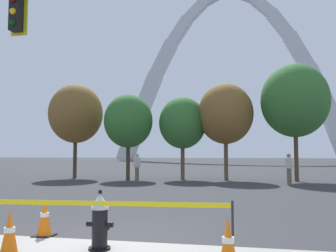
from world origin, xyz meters
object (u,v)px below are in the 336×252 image
(pedestrian_walking_left, at_px, (289,169))
(pedestrian_walking_right, at_px, (137,167))
(fire_hydrant, at_px, (100,221))
(traffic_cone_mid_sidewalk, at_px, (45,218))
(traffic_cone_curb_edge, at_px, (228,244))
(traffic_cone_by_hydrant, at_px, (9,233))
(monument_arch, at_px, (229,83))

(pedestrian_walking_left, height_order, pedestrian_walking_right, same)
(fire_hydrant, xyz_separation_m, traffic_cone_mid_sidewalk, (-1.43, 0.71, -0.11))
(traffic_cone_curb_edge, xyz_separation_m, pedestrian_walking_left, (2.54, 14.26, 0.46))
(fire_hydrant, relative_size, traffic_cone_curb_edge, 1.36)
(traffic_cone_curb_edge, bearing_deg, pedestrian_walking_left, 79.91)
(traffic_cone_by_hydrant, height_order, pedestrian_walking_right, pedestrian_walking_right)
(fire_hydrant, height_order, traffic_cone_curb_edge, fire_hydrant)
(traffic_cone_mid_sidewalk, bearing_deg, traffic_cone_by_hydrant, -81.41)
(fire_hydrant, xyz_separation_m, pedestrian_walking_left, (4.68, 13.61, 0.35))
(monument_arch, bearing_deg, traffic_cone_mid_sidewalk, -91.19)
(fire_hydrant, height_order, monument_arch, monument_arch)
(traffic_cone_curb_edge, relative_size, pedestrian_walking_left, 0.46)
(pedestrian_walking_right, bearing_deg, traffic_cone_by_hydrant, -81.35)
(monument_arch, bearing_deg, traffic_cone_curb_edge, -88.19)
(fire_hydrant, xyz_separation_m, pedestrian_walking_right, (-3.42, 13.74, 0.35))
(fire_hydrant, height_order, pedestrian_walking_right, pedestrian_walking_right)
(pedestrian_walking_left, bearing_deg, traffic_cone_mid_sidewalk, -115.37)
(traffic_cone_mid_sidewalk, bearing_deg, pedestrian_walking_left, 64.63)
(pedestrian_walking_left, bearing_deg, traffic_cone_curb_edge, -100.09)
(fire_hydrant, relative_size, pedestrian_walking_right, 0.62)
(traffic_cone_mid_sidewalk, bearing_deg, monument_arch, 88.81)
(fire_hydrant, distance_m, traffic_cone_mid_sidewalk, 1.61)
(fire_hydrant, height_order, traffic_cone_by_hydrant, fire_hydrant)
(traffic_cone_mid_sidewalk, distance_m, pedestrian_walking_right, 13.18)
(pedestrian_walking_right, bearing_deg, monument_arch, 86.45)
(traffic_cone_by_hydrant, distance_m, traffic_cone_curb_edge, 3.37)
(monument_arch, bearing_deg, traffic_cone_by_hydrant, -90.99)
(traffic_cone_by_hydrant, distance_m, monument_arch, 70.66)
(monument_arch, xyz_separation_m, pedestrian_walking_left, (4.71, -54.65, -15.07))
(pedestrian_walking_right, bearing_deg, traffic_cone_mid_sidewalk, -81.35)
(traffic_cone_by_hydrant, bearing_deg, pedestrian_walking_left, 67.52)
(pedestrian_walking_left, bearing_deg, pedestrian_walking_right, 179.08)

